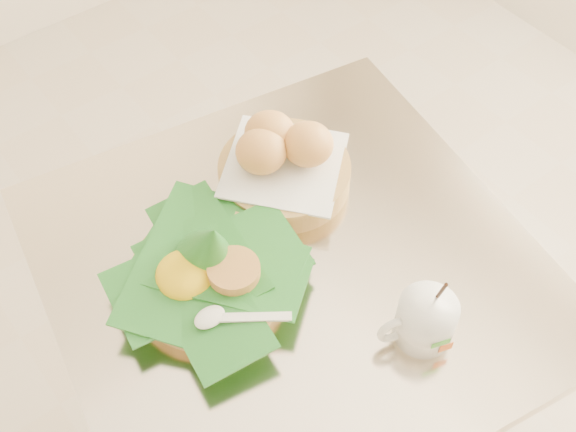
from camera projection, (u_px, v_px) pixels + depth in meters
cafe_table at (292, 335)px, 1.25m from camera, size 0.80×0.80×0.75m
rice_basket at (208, 270)px, 1.03m from camera, size 0.28×0.28×0.14m
bread_basket at (283, 162)px, 1.14m from camera, size 0.25×0.25×0.11m
coffee_mug at (424, 320)px, 0.98m from camera, size 0.11×0.09×0.14m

